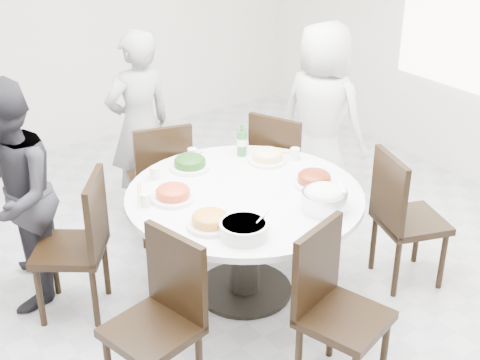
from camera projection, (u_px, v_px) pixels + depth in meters
floor at (197, 305)px, 4.38m from camera, size 6.00×6.00×0.01m
wall_back at (14, 10)px, 5.95m from camera, size 6.00×0.01×2.80m
dining_table at (244, 244)px, 4.36m from camera, size 1.50×1.50×0.75m
chair_ne at (285, 168)px, 5.16m from camera, size 0.55×0.55×0.95m
chair_n at (159, 178)px, 5.00m from camera, size 0.51×0.51×0.95m
chair_nw at (69, 246)px, 4.14m from camera, size 0.59×0.59×0.95m
chair_sw at (151, 327)px, 3.44m from camera, size 0.50×0.50×0.95m
chair_s at (345, 315)px, 3.53m from camera, size 0.52×0.52×0.95m
chair_se at (411, 218)px, 4.46m from camera, size 0.54×0.54×0.95m
diner_right at (322, 118)px, 5.30m from camera, size 0.69×0.86×1.54m
diner_middle at (140, 126)px, 5.19m from camera, size 0.56×0.38×1.51m
diner_left at (11, 197)px, 4.14m from camera, size 0.81×0.89×1.50m
dish_greens at (190, 164)px, 4.49m from camera, size 0.27×0.27×0.07m
dish_pale at (267, 157)px, 4.59m from camera, size 0.26×0.26×0.07m
dish_orange at (173, 194)px, 4.09m from camera, size 0.27×0.27×0.07m
dish_redbrown at (314, 180)px, 4.28m from camera, size 0.27×0.27×0.07m
dish_tofu at (210, 221)px, 3.80m from camera, size 0.27×0.27×0.07m
rice_bowl at (324, 201)px, 3.97m from camera, size 0.27×0.27×0.12m
soup_bowl at (244, 229)px, 3.71m from camera, size 0.28×0.28×0.09m
beverage_bottle at (242, 140)px, 4.66m from camera, size 0.07×0.07×0.23m
tea_cups at (191, 154)px, 4.62m from camera, size 0.07×0.07×0.08m
chopsticks at (189, 154)px, 4.71m from camera, size 0.24×0.04×0.01m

